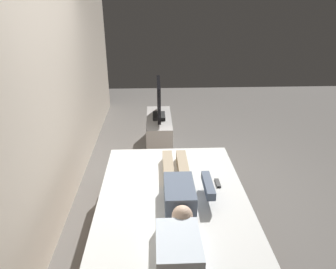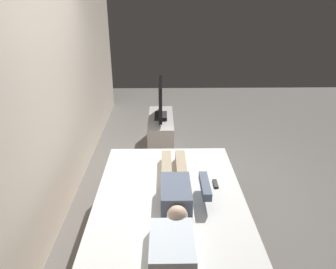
{
  "view_description": "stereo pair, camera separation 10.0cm",
  "coord_description": "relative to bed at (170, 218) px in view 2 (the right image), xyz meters",
  "views": [
    {
      "loc": [
        -3.26,
        0.36,
        2.33
      ],
      "look_at": [
        0.39,
        0.2,
        0.69
      ],
      "focal_mm": 33.55,
      "sensor_mm": 36.0,
      "label": 1
    },
    {
      "loc": [
        -3.27,
        0.26,
        2.33
      ],
      "look_at": [
        0.39,
        0.2,
        0.69
      ],
      "focal_mm": 33.55,
      "sensor_mm": 36.0,
      "label": 2
    }
  ],
  "objects": [
    {
      "name": "ground_plane",
      "position": [
        0.72,
        -0.2,
        -0.26
      ],
      "size": [
        10.0,
        10.0,
        0.0
      ],
      "primitive_type": "plane",
      "color": "slate"
    },
    {
      "name": "back_wall",
      "position": [
        1.12,
        1.23,
        1.14
      ],
      "size": [
        6.4,
        0.1,
        2.8
      ],
      "primitive_type": "cube",
      "color": "beige",
      "rests_on": "ground"
    },
    {
      "name": "bed",
      "position": [
        0.0,
        0.0,
        0.0
      ],
      "size": [
        2.09,
        1.52,
        0.54
      ],
      "color": "brown",
      "rests_on": "ground"
    },
    {
      "name": "pillow",
      "position": [
        -0.73,
        0.0,
        0.34
      ],
      "size": [
        0.48,
        0.34,
        0.12
      ],
      "primitive_type": "cube",
      "color": "white",
      "rests_on": "bed"
    },
    {
      "name": "person",
      "position": [
        0.03,
        -0.07,
        0.36
      ],
      "size": [
        1.26,
        0.46,
        0.18
      ],
      "color": "slate",
      "rests_on": "bed"
    },
    {
      "name": "remote",
      "position": [
        0.18,
        -0.47,
        0.29
      ],
      "size": [
        0.15,
        0.04,
        0.02
      ],
      "primitive_type": "cube",
      "color": "black",
      "rests_on": "bed"
    },
    {
      "name": "tv_stand",
      "position": [
        2.22,
        0.1,
        -0.01
      ],
      "size": [
        1.1,
        0.4,
        0.5
      ],
      "primitive_type": "cube",
      "color": "#B7B2AD",
      "rests_on": "ground"
    },
    {
      "name": "tv",
      "position": [
        2.22,
        0.1,
        0.52
      ],
      "size": [
        0.88,
        0.2,
        0.59
      ],
      "color": "black",
      "rests_on": "tv_stand"
    }
  ]
}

